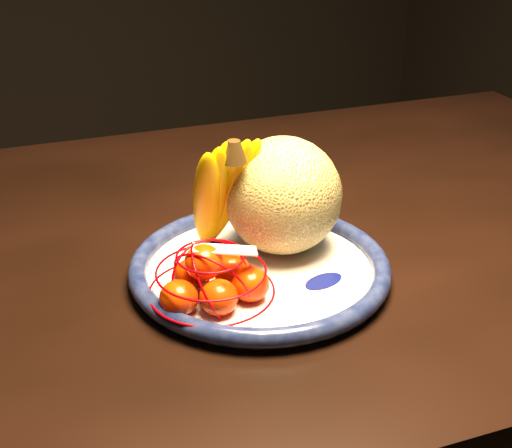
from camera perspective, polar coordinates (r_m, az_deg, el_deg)
name	(u,v)px	position (r m, az deg, el deg)	size (l,w,h in m)	color
dining_table	(244,279)	(1.04, -0.94, -4.44)	(1.61, 1.09, 0.75)	black
fruit_bowl	(260,268)	(0.88, 0.30, -3.56)	(0.32, 0.32, 0.03)	white
cantaloupe	(283,195)	(0.90, 2.16, 2.30)	(0.15, 0.15, 0.15)	olive
banana_bunch	(219,190)	(0.88, -3.00, 2.70)	(0.12, 0.11, 0.18)	#E6B701
mandarin_bag	(212,281)	(0.81, -3.52, -4.55)	(0.18, 0.18, 0.09)	#FF3D00
price_tag	(225,249)	(0.80, -2.51, -2.04)	(0.07, 0.03, 0.00)	white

